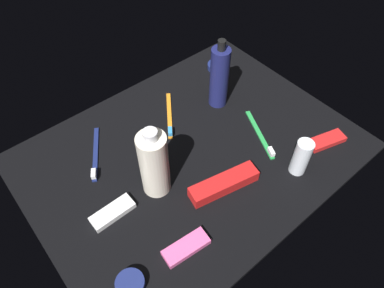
# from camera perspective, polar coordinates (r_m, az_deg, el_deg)

# --- Properties ---
(ground_plane) EXTENTS (0.84, 0.64, 0.01)m
(ground_plane) POSITION_cam_1_polar(r_m,az_deg,el_deg) (0.95, -0.00, -1.40)
(ground_plane) COLOR black
(lotion_bottle) EXTENTS (0.05, 0.05, 0.21)m
(lotion_bottle) POSITION_cam_1_polar(r_m,az_deg,el_deg) (1.01, 4.42, 10.70)
(lotion_bottle) COLOR navy
(lotion_bottle) RESTS_ON ground_plane
(bodywash_bottle) EXTENTS (0.07, 0.07, 0.20)m
(bodywash_bottle) POSITION_cam_1_polar(r_m,az_deg,el_deg) (0.80, -6.12, -3.19)
(bodywash_bottle) COLOR silver
(bodywash_bottle) RESTS_ON ground_plane
(deodorant_stick) EXTENTS (0.04, 0.04, 0.10)m
(deodorant_stick) POSITION_cam_1_polar(r_m,az_deg,el_deg) (0.90, 17.16, -2.04)
(deodorant_stick) COLOR silver
(deodorant_stick) RESTS_ON ground_plane
(toothbrush_orange) EXTENTS (0.11, 0.15, 0.02)m
(toothbrush_orange) POSITION_cam_1_polar(r_m,az_deg,el_deg) (1.02, -3.65, 4.39)
(toothbrush_orange) COLOR orange
(toothbrush_orange) RESTS_ON ground_plane
(toothbrush_navy) EXTENTS (0.10, 0.16, 0.02)m
(toothbrush_navy) POSITION_cam_1_polar(r_m,az_deg,el_deg) (0.96, -15.32, -1.85)
(toothbrush_navy) COLOR navy
(toothbrush_navy) RESTS_ON ground_plane
(toothbrush_green) EXTENTS (0.09, 0.17, 0.02)m
(toothbrush_green) POSITION_cam_1_polar(r_m,az_deg,el_deg) (0.99, 11.07, 1.26)
(toothbrush_green) COLOR green
(toothbrush_green) RESTS_ON ground_plane
(toothpaste_box_red) EXTENTS (0.18, 0.08, 0.03)m
(toothpaste_box_red) POSITION_cam_1_polar(r_m,az_deg,el_deg) (0.86, 5.13, -6.41)
(toothpaste_box_red) COLOR red
(toothpaste_box_red) RESTS_ON ground_plane
(snack_bar_white) EXTENTS (0.10, 0.04, 0.01)m
(snack_bar_white) POSITION_cam_1_polar(r_m,az_deg,el_deg) (0.85, -12.67, -10.69)
(snack_bar_white) COLOR white
(snack_bar_white) RESTS_ON ground_plane
(snack_bar_pink) EXTENTS (0.11, 0.05, 0.01)m
(snack_bar_pink) POSITION_cam_1_polar(r_m,az_deg,el_deg) (0.79, -0.96, -16.28)
(snack_bar_pink) COLOR #E55999
(snack_bar_pink) RESTS_ON ground_plane
(snack_bar_red) EXTENTS (0.11, 0.07, 0.01)m
(snack_bar_red) POSITION_cam_1_polar(r_m,az_deg,el_deg) (1.02, 20.81, 0.53)
(snack_bar_red) COLOR red
(snack_bar_red) RESTS_ON ground_plane
(cream_tin_left) EXTENTS (0.06, 0.06, 0.02)m
(cream_tin_left) POSITION_cam_1_polar(r_m,az_deg,el_deg) (1.19, 4.04, 12.38)
(cream_tin_left) COLOR navy
(cream_tin_left) RESTS_ON ground_plane
(cream_tin_right) EXTENTS (0.06, 0.06, 0.02)m
(cream_tin_right) POSITION_cam_1_polar(r_m,az_deg,el_deg) (0.77, -9.90, -21.33)
(cream_tin_right) COLOR navy
(cream_tin_right) RESTS_ON ground_plane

